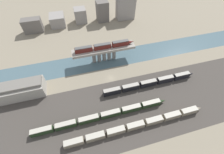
{
  "coord_description": "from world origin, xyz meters",
  "views": [
    {
      "loc": [
        -16.24,
        -61.74,
        74.73
      ],
      "look_at": [
        0.0,
        -2.75,
        4.28
      ],
      "focal_mm": 24.0,
      "sensor_mm": 36.0,
      "label": 1
    }
  ],
  "objects_px": {
    "train_on_bridge": "(105,46)",
    "train_yard_mid": "(102,116)",
    "warehouse_building": "(21,89)",
    "train_yard_near": "(138,125)",
    "train_yard_far": "(150,83)"
  },
  "relations": [
    {
      "from": "train_on_bridge",
      "to": "train_yard_mid",
      "type": "xyz_separation_m",
      "value": [
        -12.29,
        -43.96,
        -10.64
      ]
    },
    {
      "from": "train_on_bridge",
      "to": "warehouse_building",
      "type": "height_order",
      "value": "train_on_bridge"
    },
    {
      "from": "train_yard_near",
      "to": "warehouse_building",
      "type": "bearing_deg",
      "value": 147.59
    },
    {
      "from": "warehouse_building",
      "to": "train_on_bridge",
      "type": "bearing_deg",
      "value": 17.16
    },
    {
      "from": "train_on_bridge",
      "to": "warehouse_building",
      "type": "distance_m",
      "value": 57.21
    },
    {
      "from": "train_on_bridge",
      "to": "train_yard_near",
      "type": "bearing_deg",
      "value": -85.83
    },
    {
      "from": "train_yard_near",
      "to": "train_yard_far",
      "type": "distance_m",
      "value": 28.91
    },
    {
      "from": "warehouse_building",
      "to": "train_yard_far",
      "type": "bearing_deg",
      "value": -10.3
    },
    {
      "from": "train_on_bridge",
      "to": "train_yard_far",
      "type": "relative_size",
      "value": 0.67
    },
    {
      "from": "train_on_bridge",
      "to": "train_yard_far",
      "type": "height_order",
      "value": "train_on_bridge"
    },
    {
      "from": "train_on_bridge",
      "to": "warehouse_building",
      "type": "xyz_separation_m",
      "value": [
        -54.15,
        -16.72,
        -7.85
      ]
    },
    {
      "from": "train_yard_near",
      "to": "warehouse_building",
      "type": "distance_m",
      "value": 68.83
    },
    {
      "from": "train_yard_near",
      "to": "train_yard_far",
      "type": "relative_size",
      "value": 1.21
    },
    {
      "from": "train_on_bridge",
      "to": "train_yard_near",
      "type": "relative_size",
      "value": 0.55
    },
    {
      "from": "train_yard_mid",
      "to": "train_yard_far",
      "type": "xyz_separation_m",
      "value": [
        33.49,
        13.55,
        0.29
      ]
    }
  ]
}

